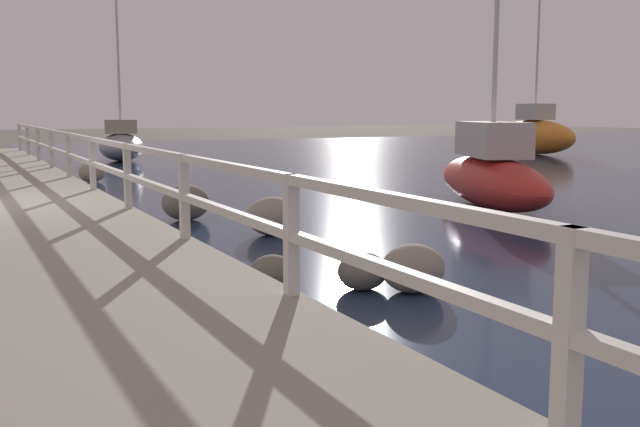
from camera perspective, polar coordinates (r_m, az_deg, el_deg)
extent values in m
cube|color=silver|center=(3.49, 18.42, -8.79)|extent=(0.10, 0.10, 0.96)
cube|color=silver|center=(5.89, -2.20, -1.66)|extent=(0.10, 0.10, 0.96)
cube|color=silver|center=(8.64, -10.30, 1.28)|extent=(0.10, 0.10, 0.96)
cube|color=silver|center=(11.48, -14.45, 2.78)|extent=(0.10, 0.10, 0.96)
cube|color=silver|center=(14.36, -16.95, 3.67)|extent=(0.10, 0.10, 0.96)
cube|color=silver|center=(17.27, -18.62, 4.26)|extent=(0.10, 0.10, 0.96)
cube|color=silver|center=(20.19, -19.80, 4.68)|extent=(0.10, 0.10, 0.96)
cube|color=silver|center=(23.11, -20.69, 4.99)|extent=(0.10, 0.10, 0.96)
cube|color=silver|center=(26.04, -21.37, 5.23)|extent=(0.10, 0.10, 0.96)
cube|color=silver|center=(28.97, -21.92, 5.42)|extent=(0.10, 0.10, 0.96)
cube|color=silver|center=(12.89, -15.92, 5.24)|extent=(0.09, 32.50, 0.08)
cube|color=silver|center=(12.92, -15.84, 3.28)|extent=(0.09, 32.50, 0.08)
ellipsoid|color=#666056|center=(12.43, -10.19, 0.83)|extent=(0.79, 0.71, 0.59)
ellipsoid|color=gray|center=(7.49, 7.10, -4.16)|extent=(0.65, 0.58, 0.49)
ellipsoid|color=#666056|center=(7.55, 3.26, -4.41)|extent=(0.51, 0.46, 0.39)
ellipsoid|color=gray|center=(19.53, -16.98, 3.01)|extent=(0.66, 0.59, 0.49)
ellipsoid|color=gray|center=(10.80, -3.66, -0.21)|extent=(0.74, 0.67, 0.56)
ellipsoid|color=#666056|center=(7.64, -3.67, -4.42)|extent=(0.46, 0.41, 0.34)
ellipsoid|color=gray|center=(27.45, -14.90, 4.92)|extent=(2.09, 3.75, 0.96)
cube|color=#9E937F|center=(27.42, -14.96, 6.43)|extent=(1.25, 1.37, 0.49)
cylinder|color=silver|center=(27.47, -15.14, 11.38)|extent=(0.09, 0.09, 5.24)
ellipsoid|color=red|center=(14.18, 12.93, 2.36)|extent=(2.85, 4.95, 0.94)
cube|color=beige|center=(14.13, 13.03, 5.53)|extent=(1.47, 2.05, 0.64)
cylinder|color=silver|center=(14.23, 13.33, 14.78)|extent=(0.09, 0.09, 5.21)
ellipsoid|color=orange|center=(31.80, 16.01, 5.64)|extent=(1.96, 4.88, 1.38)
cube|color=beige|center=(31.79, 16.08, 7.46)|extent=(1.16, 1.34, 0.64)
cylinder|color=silver|center=(31.93, 16.30, 12.99)|extent=(0.09, 0.09, 6.80)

